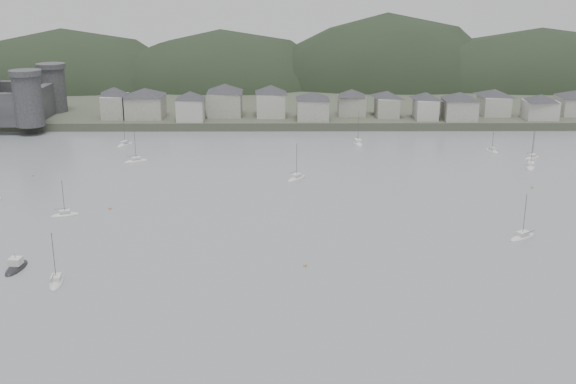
{
  "coord_description": "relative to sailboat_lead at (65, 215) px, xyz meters",
  "views": [
    {
      "loc": [
        -1.02,
        -81.84,
        54.37
      ],
      "look_at": [
        0.0,
        75.0,
        6.0
      ],
      "focal_mm": 43.65,
      "sensor_mm": 36.0,
      "label": 1
    }
  ],
  "objects": [
    {
      "name": "far_shore_land",
      "position": [
        53.06,
        219.31,
        1.32
      ],
      "size": [
        900.0,
        250.0,
        3.0
      ],
      "primitive_type": "cube",
      "color": "#383D2D",
      "rests_on": "ground"
    },
    {
      "name": "forested_ridge",
      "position": [
        57.89,
        193.71,
        -11.47
      ],
      "size": [
        851.55,
        103.94,
        102.57
      ],
      "color": "black",
      "rests_on": "ground"
    },
    {
      "name": "waterfront_town",
      "position": [
        103.64,
        107.65,
        8.48
      ],
      "size": [
        451.48,
        28.46,
        12.92
      ],
      "color": "gray",
      "rests_on": "far_shore_land"
    },
    {
      "name": "sailboat_lead",
      "position": [
        0.0,
        0.0,
        0.0
      ],
      "size": [
        7.12,
        4.33,
        9.31
      ],
      "rotation": [
        0.0,
        0.0,
        1.91
      ],
      "color": "beige",
      "rests_on": "ground"
    },
    {
      "name": "moored_fleet",
      "position": [
        28.87,
        2.73,
        -0.01
      ],
      "size": [
        264.72,
        174.67,
        13.5
      ],
      "color": "beige",
      "rests_on": "ground"
    },
    {
      "name": "motor_launch_far",
      "position": [
        -0.03,
        -31.61,
        0.11
      ],
      "size": [
        3.52,
        8.18,
        3.9
      ],
      "rotation": [
        0.0,
        0.0,
        3.06
      ],
      "color": "black",
      "rests_on": "ground"
    },
    {
      "name": "mooring_buoys",
      "position": [
        46.02,
        -24.1,
        -0.03
      ],
      "size": [
        177.99,
        133.62,
        0.7
      ],
      "color": "#B6793C",
      "rests_on": "ground"
    }
  ]
}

